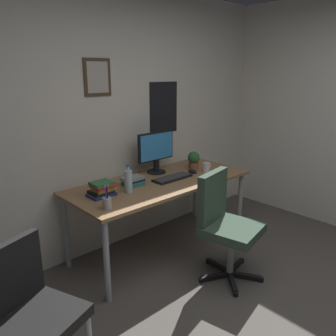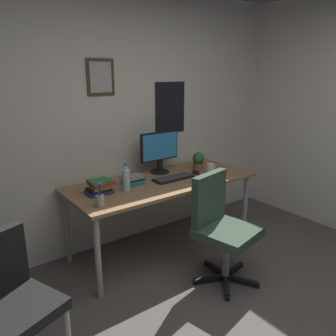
# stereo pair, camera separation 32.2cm
# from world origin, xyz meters

# --- Properties ---
(wall_back) EXTENTS (4.40, 0.10, 2.60)m
(wall_back) POSITION_xyz_m (0.00, 2.15, 1.30)
(wall_back) COLOR silver
(wall_back) RESTS_ON ground_plane
(desk) EXTENTS (1.87, 0.80, 0.74)m
(desk) POSITION_xyz_m (0.23, 1.67, 0.68)
(desk) COLOR #936D47
(desk) RESTS_ON ground_plane
(office_chair) EXTENTS (0.58, 0.57, 0.95)m
(office_chair) POSITION_xyz_m (0.33, 0.95, 0.53)
(office_chair) COLOR #334738
(office_chair) RESTS_ON ground_plane
(side_chair) EXTENTS (0.54, 0.54, 0.88)m
(side_chair) POSITION_xyz_m (-1.35, 1.01, 0.50)
(side_chair) COLOR black
(side_chair) RESTS_ON ground_plane
(monitor) EXTENTS (0.46, 0.20, 0.43)m
(monitor) POSITION_xyz_m (0.37, 1.91, 0.98)
(monitor) COLOR black
(monitor) RESTS_ON desk
(keyboard) EXTENTS (0.43, 0.15, 0.03)m
(keyboard) POSITION_xyz_m (0.35, 1.63, 0.76)
(keyboard) COLOR black
(keyboard) RESTS_ON desk
(computer_mouse) EXTENTS (0.06, 0.11, 0.04)m
(computer_mouse) POSITION_xyz_m (0.65, 1.64, 0.76)
(computer_mouse) COLOR black
(computer_mouse) RESTS_ON desk
(water_bottle) EXTENTS (0.07, 0.07, 0.25)m
(water_bottle) POSITION_xyz_m (-0.20, 1.62, 0.85)
(water_bottle) COLOR silver
(water_bottle) RESTS_ON desk
(coffee_mug_near) EXTENTS (0.13, 0.09, 0.09)m
(coffee_mug_near) POSITION_xyz_m (0.91, 1.89, 0.79)
(coffee_mug_near) COLOR white
(coffee_mug_near) RESTS_ON desk
(coffee_mug_far) EXTENTS (0.11, 0.07, 0.10)m
(coffee_mug_far) POSITION_xyz_m (0.80, 1.58, 0.79)
(coffee_mug_far) COLOR white
(coffee_mug_far) RESTS_ON desk
(potted_plant) EXTENTS (0.13, 0.13, 0.20)m
(potted_plant) POSITION_xyz_m (0.77, 1.74, 0.85)
(potted_plant) COLOR brown
(potted_plant) RESTS_ON desk
(pen_cup) EXTENTS (0.07, 0.07, 0.20)m
(pen_cup) POSITION_xyz_m (-0.56, 1.42, 0.80)
(pen_cup) COLOR #9EA0A5
(pen_cup) RESTS_ON desk
(book_stack_left) EXTENTS (0.24, 0.17, 0.13)m
(book_stack_left) POSITION_xyz_m (-0.43, 1.70, 0.81)
(book_stack_left) COLOR navy
(book_stack_left) RESTS_ON desk
(book_stack_right) EXTENTS (0.21, 0.15, 0.08)m
(book_stack_right) POSITION_xyz_m (-0.06, 1.75, 0.78)
(book_stack_right) COLOR #26727A
(book_stack_right) RESTS_ON desk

